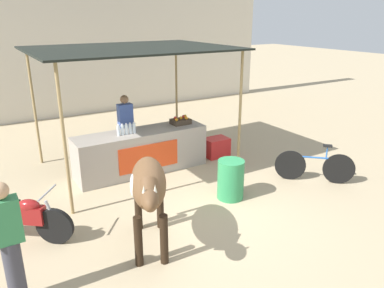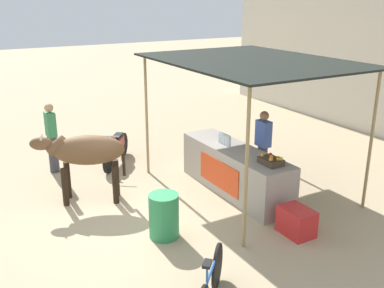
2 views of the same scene
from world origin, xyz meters
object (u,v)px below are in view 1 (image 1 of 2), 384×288
(vendor_behind_counter, at_px, (126,128))
(cow, at_px, (148,186))
(water_barrel, at_px, (231,179))
(bicycle_leaning, at_px, (315,166))
(fruit_crate, at_px, (181,121))
(motorcycle_parked, at_px, (19,217))
(cooler_box, at_px, (216,147))
(stall_counter, at_px, (142,151))
(passerby_on_street, at_px, (10,244))

(vendor_behind_counter, bearing_deg, cow, -106.65)
(water_barrel, height_order, cow, cow)
(water_barrel, xyz_separation_m, bicycle_leaning, (2.00, -0.32, -0.04))
(fruit_crate, xyz_separation_m, motorcycle_parked, (-3.87, -1.64, -0.61))
(cooler_box, xyz_separation_m, bicycle_leaning, (0.93, -2.35, 0.11))
(motorcycle_parked, xyz_separation_m, bicycle_leaning, (5.74, -0.86, -0.08))
(cow, bearing_deg, cooler_box, 40.97)
(fruit_crate, xyz_separation_m, water_barrel, (-0.13, -2.18, -0.64))
(vendor_behind_counter, xyz_separation_m, bicycle_leaning, (2.99, -3.20, -0.50))
(fruit_crate, relative_size, cow, 0.24)
(stall_counter, height_order, fruit_crate, fruit_crate)
(motorcycle_parked, bearing_deg, passerby_on_street, -99.22)
(vendor_behind_counter, distance_m, motorcycle_parked, 3.64)
(vendor_behind_counter, relative_size, motorcycle_parked, 1.12)
(water_barrel, bearing_deg, bicycle_leaning, -9.09)
(fruit_crate, xyz_separation_m, bicycle_leaning, (1.87, -2.50, -0.68))
(cooler_box, relative_size, water_barrel, 0.77)
(cooler_box, height_order, cow, cow)
(fruit_crate, relative_size, water_barrel, 0.56)
(bicycle_leaning, bearing_deg, vendor_behind_counter, 133.04)
(stall_counter, distance_m, vendor_behind_counter, 0.84)
(vendor_behind_counter, xyz_separation_m, passerby_on_street, (-2.99, -3.78, 0.00))
(stall_counter, bearing_deg, fruit_crate, 2.96)
(stall_counter, xyz_separation_m, cow, (-1.12, -2.81, 0.55))
(motorcycle_parked, bearing_deg, fruit_crate, 23.02)
(cooler_box, bearing_deg, motorcycle_parked, -162.77)
(cooler_box, xyz_separation_m, cow, (-3.12, -2.71, 0.79))
(fruit_crate, relative_size, bicycle_leaning, 0.36)
(fruit_crate, distance_m, vendor_behind_counter, 1.33)
(vendor_behind_counter, height_order, motorcycle_parked, vendor_behind_counter)
(water_barrel, bearing_deg, stall_counter, 113.72)
(stall_counter, relative_size, cooler_box, 5.00)
(stall_counter, relative_size, passerby_on_street, 1.82)
(water_barrel, xyz_separation_m, passerby_on_street, (-3.97, -0.91, 0.46))
(vendor_behind_counter, distance_m, passerby_on_street, 4.82)
(stall_counter, relative_size, bicycle_leaning, 2.44)
(motorcycle_parked, relative_size, bicycle_leaning, 1.19)
(cow, bearing_deg, water_barrel, 18.48)
(fruit_crate, bearing_deg, stall_counter, -177.04)
(stall_counter, height_order, cooler_box, stall_counter)
(bicycle_leaning, bearing_deg, water_barrel, 170.91)
(stall_counter, xyz_separation_m, motorcycle_parked, (-2.80, -1.59, -0.05))
(motorcycle_parked, bearing_deg, cooler_box, 17.23)
(motorcycle_parked, distance_m, passerby_on_street, 1.52)
(cooler_box, relative_size, motorcycle_parked, 0.41)
(cooler_box, bearing_deg, bicycle_leaning, -68.45)
(cooler_box, height_order, bicycle_leaning, bicycle_leaning)
(passerby_on_street, bearing_deg, motorcycle_parked, 80.78)
(stall_counter, distance_m, motorcycle_parked, 3.22)
(cooler_box, bearing_deg, cow, -139.03)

